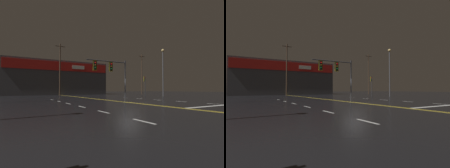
# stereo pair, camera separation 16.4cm
# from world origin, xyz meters

# --- Properties ---
(ground_plane) EXTENTS (200.00, 200.00, 0.00)m
(ground_plane) POSITION_xyz_m (0.00, 0.00, 0.00)
(ground_plane) COLOR black
(road_markings) EXTENTS (17.22, 60.00, 0.01)m
(road_markings) POSITION_xyz_m (1.24, -1.40, 0.00)
(road_markings) COLOR gold
(road_markings) RESTS_ON ground
(traffic_signal_median) EXTENTS (4.63, 0.36, 4.51)m
(traffic_signal_median) POSITION_xyz_m (-1.68, 1.11, 3.42)
(traffic_signal_median) COLOR #38383D
(traffic_signal_median) RESTS_ON ground
(traffic_signal_corner_northeast) EXTENTS (0.42, 0.36, 4.00)m
(traffic_signal_corner_northeast) POSITION_xyz_m (13.13, 12.60, 2.94)
(traffic_signal_corner_northeast) COLOR #38383D
(traffic_signal_corner_northeast) RESTS_ON ground
(streetlight_near_right) EXTENTS (0.56, 0.56, 9.26)m
(streetlight_near_right) POSITION_xyz_m (15.09, 9.57, 5.93)
(streetlight_near_right) COLOR #59595E
(streetlight_near_right) RESTS_ON ground
(building_backdrop) EXTENTS (24.92, 10.23, 8.49)m
(building_backdrop) POSITION_xyz_m (0.00, 32.97, 4.26)
(building_backdrop) COLOR #4C4C51
(building_backdrop) RESTS_ON ground
(utility_pole_row) EXTENTS (48.40, 0.26, 11.99)m
(utility_pole_row) POSITION_xyz_m (-0.33, 25.50, 6.15)
(utility_pole_row) COLOR #4C3828
(utility_pole_row) RESTS_ON ground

